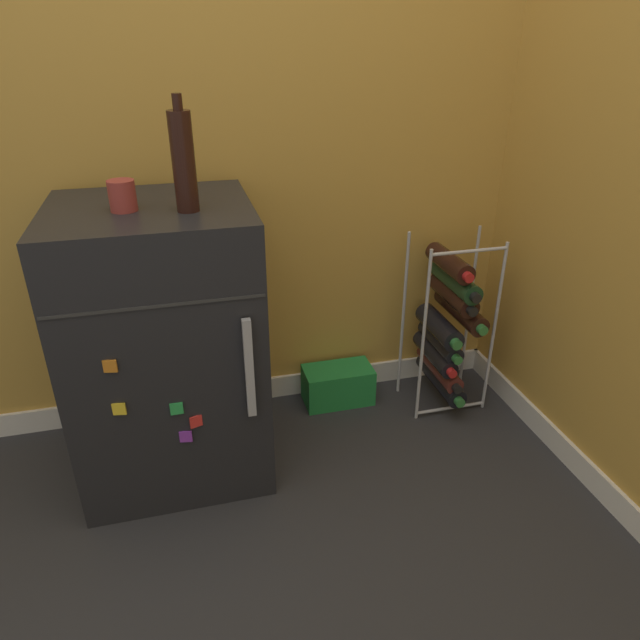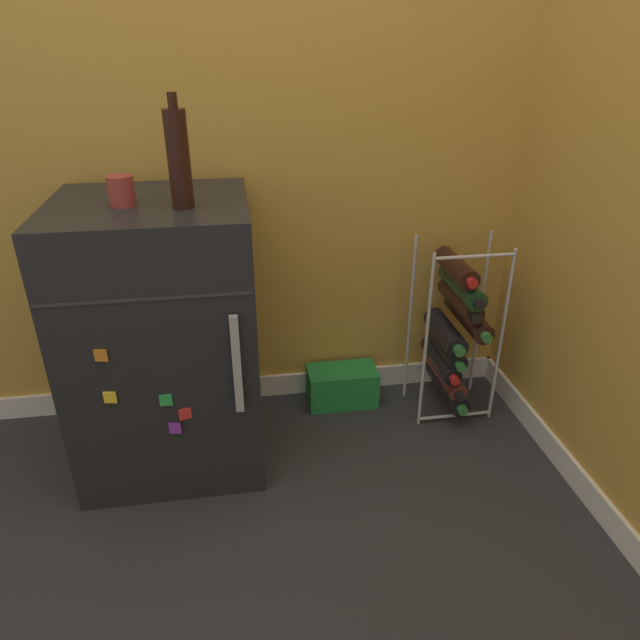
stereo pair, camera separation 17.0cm
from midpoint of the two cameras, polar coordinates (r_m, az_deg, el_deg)
ground_plane at (r=1.90m, az=-1.58°, el=-17.77°), size 14.00×14.00×0.00m
wall_back at (r=2.01m, az=-6.80°, el=24.02°), size 6.68×0.07×2.50m
mini_fridge at (r=1.88m, az=-17.63°, el=-2.51°), size 0.58×0.55×0.90m
wine_rack at (r=2.19m, az=10.36°, el=-0.62°), size 0.30×0.33×0.69m
soda_box at (r=2.29m, az=-0.34°, el=-6.54°), size 0.27×0.15×0.15m
fridge_top_cup at (r=1.68m, az=-22.00°, el=11.42°), size 0.07×0.07×0.08m
fridge_top_bottle at (r=1.61m, az=-16.59°, el=14.98°), size 0.06×0.06×0.30m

